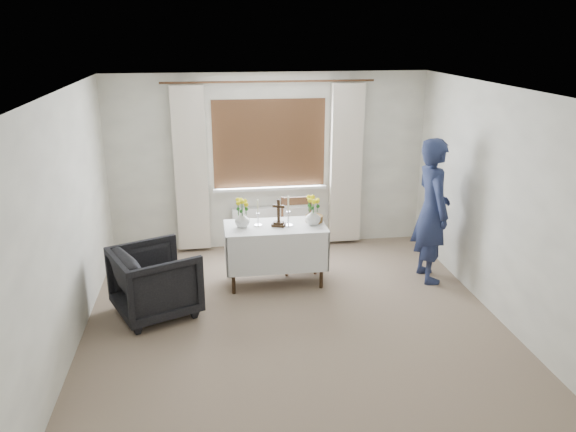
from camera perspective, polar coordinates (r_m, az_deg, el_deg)
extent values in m
plane|color=#88735E|center=(6.15, 0.84, -11.32)|extent=(5.00, 5.00, 0.00)
cube|color=white|center=(7.02, -1.29, -3.92)|extent=(1.24, 0.64, 0.76)
imported|color=black|center=(6.44, -13.32, -6.49)|extent=(1.12, 1.11, 0.78)
imported|color=navy|center=(7.18, 14.42, 0.53)|extent=(0.44, 0.67, 1.82)
cube|color=white|center=(8.21, -1.80, -1.11)|extent=(1.10, 0.10, 0.60)
imported|color=silver|center=(6.83, -4.68, -0.36)|extent=(0.23, 0.23, 0.19)
imported|color=silver|center=(6.90, 2.55, -0.08)|extent=(0.22, 0.22, 0.20)
cylinder|color=brown|center=(7.01, 2.67, -0.26)|extent=(0.28, 0.28, 0.08)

